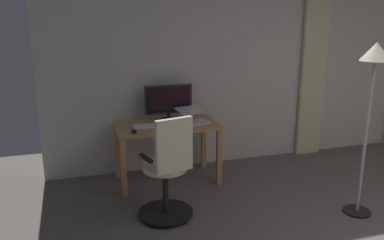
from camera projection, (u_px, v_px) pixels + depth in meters
The scene contains 10 objects.
back_room_partition at pixel (274, 56), 5.45m from camera, with size 6.24×0.10×2.87m, color silver.
curtain_right_panel at pixel (313, 70), 5.56m from camera, with size 0.37×0.06×2.49m, color beige.
desk at pixel (167, 132), 4.74m from camera, with size 1.22×0.66×0.73m.
office_chair at pixel (168, 173), 3.86m from camera, with size 0.56×0.56×1.08m.
computer_monitor at pixel (168, 100), 4.87m from camera, with size 0.60×0.18×0.43m.
computer_keyboard at pixel (149, 126), 4.60m from camera, with size 0.37×0.13×0.02m, color white.
laptop at pixel (193, 118), 4.77m from camera, with size 0.39×0.42×0.16m.
computer_mouse at pixel (134, 131), 4.36m from camera, with size 0.06×0.10×0.04m, color black.
cell_phone_by_monitor at pixel (189, 117), 5.03m from camera, with size 0.07×0.14×0.01m, color #232328.
floor_lamp at pixel (373, 78), 3.75m from camera, with size 0.29×0.29×1.75m.
Camera 1 is at (2.71, 1.88, 2.01)m, focal length 36.88 mm.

